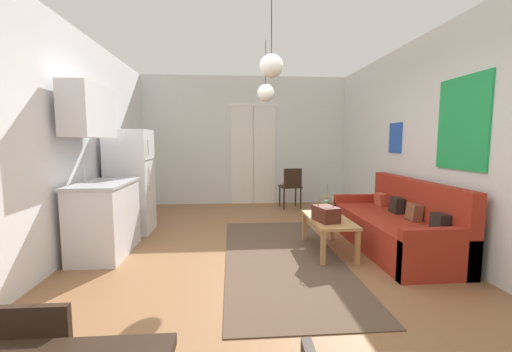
{
  "coord_description": "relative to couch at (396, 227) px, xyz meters",
  "views": [
    {
      "loc": [
        -0.33,
        -3.57,
        1.43
      ],
      "look_at": [
        0.03,
        1.02,
        0.93
      ],
      "focal_mm": 22.87,
      "sensor_mm": 36.0,
      "label": 1
    }
  ],
  "objects": [
    {
      "name": "ground_plane",
      "position": [
        -1.85,
        -0.47,
        -0.34
      ],
      "size": [
        5.12,
        8.12,
        0.1
      ],
      "primitive_type": "cube",
      "color": "#8E603D"
    },
    {
      "name": "coffee_table",
      "position": [
        -0.93,
        -0.04,
        0.09
      ],
      "size": [
        0.48,
        1.02,
        0.44
      ],
      "color": "#B27F4C",
      "rests_on": "ground_plane"
    },
    {
      "name": "bamboo_vase",
      "position": [
        -0.87,
        0.27,
        0.24
      ],
      "size": [
        0.07,
        0.07,
        0.39
      ],
      "color": "#47704C",
      "rests_on": "coffee_table"
    },
    {
      "name": "area_rug",
      "position": [
        -1.56,
        -0.2,
        -0.28
      ],
      "size": [
        1.38,
        3.28,
        0.01
      ],
      "primitive_type": "cube",
      "color": "brown",
      "rests_on": "ground_plane"
    },
    {
      "name": "pendant_lamp_far",
      "position": [
        -1.67,
        0.73,
        1.83
      ],
      "size": [
        0.25,
        0.25,
        0.86
      ],
      "color": "black"
    },
    {
      "name": "couch",
      "position": [
        0.0,
        0.0,
        0.0
      ],
      "size": [
        0.84,
        2.15,
        0.91
      ],
      "color": "maroon",
      "rests_on": "ground_plane"
    },
    {
      "name": "wall_right",
      "position": [
        0.46,
        -0.47,
        1.14
      ],
      "size": [
        0.12,
        7.72,
        2.84
      ],
      "color": "silver",
      "rests_on": "ground_plane"
    },
    {
      "name": "handbag",
      "position": [
        -1.02,
        -0.2,
        0.25
      ],
      "size": [
        0.3,
        0.38,
        0.31
      ],
      "color": "#512319",
      "rests_on": "coffee_table"
    },
    {
      "name": "refrigerator",
      "position": [
        -3.73,
        1.1,
        0.51
      ],
      "size": [
        0.64,
        0.64,
        1.59
      ],
      "color": "white",
      "rests_on": "ground_plane"
    },
    {
      "name": "wall_left",
      "position": [
        -4.16,
        -0.47,
        1.14
      ],
      "size": [
        0.12,
        7.72,
        2.84
      ],
      "color": "silver",
      "rests_on": "ground_plane"
    },
    {
      "name": "accent_chair",
      "position": [
        -0.91,
        2.67,
        0.21
      ],
      "size": [
        0.46,
        0.45,
        0.85
      ],
      "rotation": [
        0.0,
        0.0,
        3.26
      ],
      "color": "black",
      "rests_on": "ground_plane"
    },
    {
      "name": "pendant_lamp_near",
      "position": [
        -1.76,
        -0.68,
        1.89
      ],
      "size": [
        0.24,
        0.24,
        0.79
      ],
      "color": "black"
    },
    {
      "name": "wall_back",
      "position": [
        -1.84,
        3.33,
        1.12
      ],
      "size": [
        4.72,
        0.13,
        2.84
      ],
      "color": "silver",
      "rests_on": "ground_plane"
    },
    {
      "name": "kitchen_counter",
      "position": [
        -3.78,
        0.08,
        0.51
      ],
      "size": [
        0.6,
        1.06,
        2.09
      ],
      "color": "silver",
      "rests_on": "ground_plane"
    }
  ]
}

